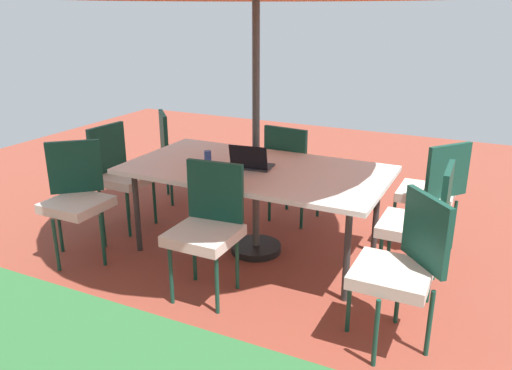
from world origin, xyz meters
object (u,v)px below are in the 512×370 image
at_px(chair_southeast, 179,151).
at_px(cup, 208,157).
at_px(chair_east, 120,171).
at_px(chair_south, 292,168).
at_px(dining_table, 256,173).
at_px(chair_north, 207,224).
at_px(chair_west, 421,220).
at_px(chair_northwest, 401,264).
at_px(laptop, 251,163).
at_px(chair_northeast, 77,195).
at_px(chair_southwest, 432,189).

xyz_separation_m(chair_southeast, cup, (-0.90, 0.86, 0.27)).
xyz_separation_m(chair_east, chair_south, (-1.43, -0.81, 0.00)).
distance_m(dining_table, chair_southeast, 1.56).
bearing_deg(cup, chair_north, 120.33).
xyz_separation_m(chair_southeast, chair_south, (-1.34, 0.03, 0.00)).
bearing_deg(dining_table, chair_west, 179.43).
relative_size(chair_northwest, chair_east, 1.00).
bearing_deg(cup, laptop, -177.83).
bearing_deg(chair_southeast, chair_west, -149.18).
height_order(chair_southeast, chair_northeast, same).
bearing_deg(chair_north, chair_northeast, 173.04).
height_order(chair_northeast, chair_north, same).
bearing_deg(chair_northeast, dining_table, -12.68).
xyz_separation_m(chair_west, chair_northeast, (2.67, 0.71, 0.00)).
bearing_deg(dining_table, chair_northwest, 150.65).
relative_size(chair_east, chair_south, 1.00).
height_order(chair_west, laptop, laptop).
distance_m(chair_northeast, cup, 1.14).
relative_size(chair_north, laptop, 2.82).
bearing_deg(cup, chair_southeast, -43.69).
xyz_separation_m(chair_northwest, chair_north, (1.38, -0.00, 0.00)).
distance_m(chair_southwest, chair_west, 0.75).
distance_m(chair_northwest, chair_east, 2.88).
bearing_deg(chair_southeast, dining_table, -163.39).
xyz_separation_m(chair_northwest, laptop, (1.39, -0.72, 0.26)).
bearing_deg(chair_northwest, chair_north, -132.15).
relative_size(chair_southwest, chair_south, 1.00).
bearing_deg(cup, chair_northeast, 36.94).
height_order(chair_north, laptop, laptop).
height_order(dining_table, chair_southwest, chair_southwest).
bearing_deg(chair_south, chair_west, 155.87).
height_order(chair_northwest, chair_east, same).
height_order(chair_southwest, chair_northeast, same).
bearing_deg(cup, chair_south, -118.07).
height_order(chair_southwest, chair_west, same).
bearing_deg(chair_east, chair_northeast, -166.02).
distance_m(chair_west, chair_south, 1.56).
xyz_separation_m(chair_east, chair_northeast, (-0.11, 0.68, 0.00)).
distance_m(dining_table, chair_southwest, 1.53).
bearing_deg(chair_southeast, chair_northwest, -162.55).
relative_size(chair_southeast, chair_east, 1.00).
distance_m(chair_northeast, chair_north, 1.29).
distance_m(chair_west, laptop, 1.41).
relative_size(dining_table, chair_north, 2.21).
distance_m(chair_southwest, chair_northeast, 3.02).
bearing_deg(dining_table, chair_southwest, -150.87).
bearing_deg(chair_south, chair_southeast, 4.65).
height_order(chair_west, chair_north, same).
relative_size(chair_southwest, chair_east, 1.00).
height_order(dining_table, chair_east, chair_east).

